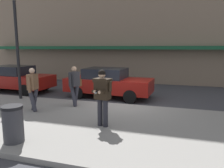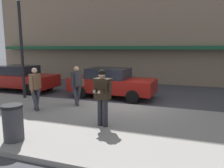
% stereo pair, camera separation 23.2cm
% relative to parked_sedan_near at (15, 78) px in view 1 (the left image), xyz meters
% --- Properties ---
extents(ground_plane, '(80.00, 80.00, 0.00)m').
position_rel_parked_sedan_near_xyz_m(ground_plane, '(6.90, -1.31, -0.79)').
color(ground_plane, '#3D3D42').
extents(sidewalk, '(32.00, 5.30, 0.14)m').
position_rel_parked_sedan_near_xyz_m(sidewalk, '(7.90, -4.16, -0.72)').
color(sidewalk, gray).
rests_on(sidewalk, ground).
extents(curb_paint_line, '(28.00, 0.12, 0.01)m').
position_rel_parked_sedan_near_xyz_m(curb_paint_line, '(7.90, -1.26, -0.79)').
color(curb_paint_line, silver).
rests_on(curb_paint_line, ground).
extents(parked_sedan_near, '(4.57, 2.07, 1.54)m').
position_rel_parked_sedan_near_xyz_m(parked_sedan_near, '(0.00, 0.00, 0.00)').
color(parked_sedan_near, maroon).
rests_on(parked_sedan_near, ground).
extents(parked_sedan_mid, '(4.59, 2.11, 1.54)m').
position_rel_parked_sedan_near_xyz_m(parked_sedan_mid, '(5.81, 0.13, 0.00)').
color(parked_sedan_mid, maroon).
rests_on(parked_sedan_mid, ground).
extents(man_texting_on_phone, '(0.64, 0.63, 1.81)m').
position_rel_parked_sedan_near_xyz_m(man_texting_on_phone, '(7.10, -4.42, 0.46)').
color(man_texting_on_phone, '#23232B').
rests_on(man_texting_on_phone, sidewalk).
extents(pedestrian_with_bag, '(0.38, 0.71, 1.70)m').
position_rel_parked_sedan_near_xyz_m(pedestrian_with_bag, '(5.14, -2.40, 0.32)').
color(pedestrian_with_bag, '#33333D').
rests_on(pedestrian_with_bag, sidewalk).
extents(pedestrian_dark_coat, '(0.37, 0.59, 1.70)m').
position_rel_parked_sedan_near_xyz_m(pedestrian_dark_coat, '(3.95, -3.60, 0.32)').
color(pedestrian_dark_coat, '#33333D').
rests_on(pedestrian_dark_coat, sidewalk).
extents(street_lamp_post, '(0.36, 0.36, 4.88)m').
position_rel_parked_sedan_near_xyz_m(street_lamp_post, '(1.97, -1.96, 2.35)').
color(street_lamp_post, black).
rests_on(street_lamp_post, sidewalk).
extents(trash_bin, '(0.55, 0.55, 0.98)m').
position_rel_parked_sedan_near_xyz_m(trash_bin, '(5.24, -6.20, -0.16)').
color(trash_bin, '#38383D').
rests_on(trash_bin, sidewalk).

